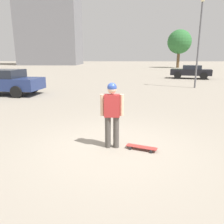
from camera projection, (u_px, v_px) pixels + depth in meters
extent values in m
plane|color=gray|center=(112.00, 147.00, 5.51)|extent=(220.00, 220.00, 0.00)
cylinder|color=#4C4742|center=(108.00, 132.00, 5.41)|extent=(0.15, 0.15, 0.80)
cylinder|color=#4C4742|center=(116.00, 132.00, 5.41)|extent=(0.15, 0.15, 0.80)
cube|color=#B22D2D|center=(112.00, 106.00, 5.25)|extent=(0.37, 0.20, 0.55)
cylinder|color=beige|center=(102.00, 105.00, 5.25)|extent=(0.10, 0.10, 0.52)
cylinder|color=beige|center=(122.00, 105.00, 5.24)|extent=(0.10, 0.10, 0.52)
sphere|color=beige|center=(112.00, 89.00, 5.15)|extent=(0.22, 0.22, 0.22)
sphere|color=#2D4799|center=(112.00, 87.00, 5.14)|extent=(0.23, 0.23, 0.23)
cube|color=#A5332D|center=(142.00, 147.00, 5.33)|extent=(0.77, 0.45, 0.01)
cylinder|color=#262628|center=(130.00, 148.00, 5.34)|extent=(0.08, 0.05, 0.07)
cylinder|color=#262628|center=(133.00, 145.00, 5.53)|extent=(0.08, 0.05, 0.07)
cylinder|color=#262628|center=(151.00, 152.00, 5.15)|extent=(0.08, 0.05, 0.07)
cylinder|color=#262628|center=(153.00, 149.00, 5.33)|extent=(0.08, 0.05, 0.07)
cube|color=navy|center=(2.00, 83.00, 13.06)|extent=(4.85, 2.45, 0.67)
cube|color=#1E232D|center=(3.00, 74.00, 12.90)|extent=(2.29, 1.94, 0.48)
cylinder|color=black|center=(16.00, 92.00, 12.03)|extent=(0.68, 0.28, 0.66)
cylinder|color=black|center=(33.00, 87.00, 13.84)|extent=(0.68, 0.28, 0.66)
cube|color=black|center=(191.00, 72.00, 22.74)|extent=(4.35, 2.85, 0.61)
cube|color=#1E232D|center=(192.00, 67.00, 22.59)|extent=(2.19, 2.01, 0.41)
cylinder|color=black|center=(178.00, 75.00, 22.42)|extent=(0.75, 0.41, 0.72)
cylinder|color=black|center=(178.00, 74.00, 23.99)|extent=(0.75, 0.41, 0.72)
cylinder|color=black|center=(204.00, 76.00, 21.64)|extent=(0.75, 0.41, 0.72)
cylinder|color=black|center=(203.00, 75.00, 23.21)|extent=(0.75, 0.41, 0.72)
cube|color=slate|center=(49.00, 5.00, 60.43)|extent=(15.92, 13.24, 32.17)
cylinder|color=brown|center=(178.00, 59.00, 45.40)|extent=(0.59, 0.59, 3.53)
sphere|color=#2D6B33|center=(179.00, 42.00, 44.56)|extent=(4.81, 4.81, 4.81)
cylinder|color=#59595E|center=(198.00, 47.00, 15.32)|extent=(0.12, 0.12, 5.80)
sphere|color=beige|center=(203.00, 0.00, 14.58)|extent=(0.28, 0.28, 0.28)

